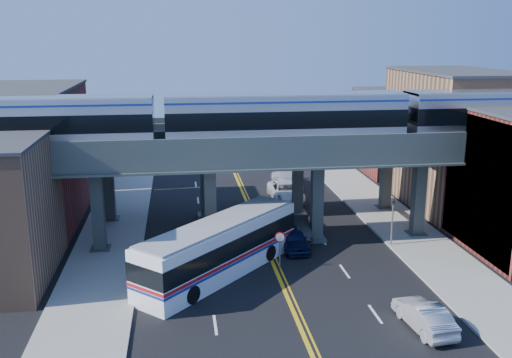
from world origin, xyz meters
TOP-DOWN VIEW (x-y plane):
  - ground at (0.00, 0.00)m, footprint 120.00×120.00m
  - sidewalk_west at (-11.50, 10.00)m, footprint 5.00×70.00m
  - sidewalk_east at (11.50, 10.00)m, footprint 5.00×70.00m
  - building_west_b at (-18.50, 16.00)m, footprint 8.00×14.00m
  - building_west_c at (-18.50, 29.00)m, footprint 8.00×10.00m
  - building_east_b at (18.50, 16.00)m, footprint 8.00×14.00m
  - building_east_c at (18.50, 29.00)m, footprint 8.00×10.00m
  - mural_panel at (14.55, 4.00)m, footprint 0.10×9.50m
  - elevated_viaduct_near at (0.00, 8.00)m, footprint 52.00×3.60m
  - elevated_viaduct_far at (0.00, 15.00)m, footprint 52.00×3.60m
  - transit_train at (1.51, 8.00)m, footprint 52.68×3.31m
  - stop_sign at (0.30, 3.00)m, footprint 0.76×0.09m
  - traffic_signal at (9.20, 6.00)m, footprint 0.15×0.18m
  - transit_bus at (-3.69, 2.77)m, footprint 11.37×11.77m
  - car_lane_a at (1.93, 6.58)m, footprint 1.98×4.65m
  - car_lane_b at (2.70, 9.09)m, footprint 2.05×5.13m
  - car_lane_c at (3.73, 18.92)m, footprint 2.83×6.14m
  - car_lane_d at (4.73, 23.76)m, footprint 2.59×6.28m
  - car_parked_curb at (6.50, -5.88)m, footprint 2.03×4.68m

SIDE VIEW (x-z plane):
  - ground at x=0.00m, z-range 0.00..0.00m
  - sidewalk_west at x=-11.50m, z-range 0.00..0.16m
  - sidewalk_east at x=11.50m, z-range 0.00..0.16m
  - car_parked_curb at x=6.50m, z-range 0.00..1.50m
  - car_lane_a at x=1.93m, z-range 0.00..1.57m
  - car_lane_b at x=2.70m, z-range 0.00..1.66m
  - car_lane_c at x=3.73m, z-range 0.00..1.71m
  - car_lane_d at x=4.73m, z-range 0.00..1.82m
  - stop_sign at x=0.30m, z-range 0.44..3.07m
  - transit_bus at x=-3.69m, z-range 0.05..3.50m
  - traffic_signal at x=9.20m, z-range 0.25..4.35m
  - building_west_c at x=-18.50m, z-range 0.00..8.00m
  - building_east_c at x=18.50m, z-range 0.00..9.00m
  - mural_panel at x=14.55m, z-range 0.00..9.50m
  - building_west_b at x=-18.50m, z-range 0.00..11.00m
  - building_east_b at x=18.50m, z-range 0.00..12.00m
  - elevated_viaduct_near at x=0.00m, z-range 2.77..10.17m
  - elevated_viaduct_far at x=0.00m, z-range 2.77..10.17m
  - transit_train at x=1.51m, z-range 7.55..11.42m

